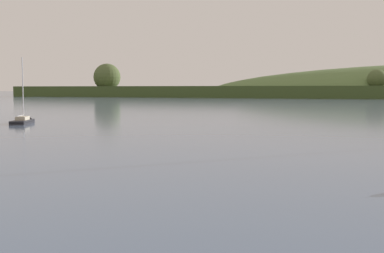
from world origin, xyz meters
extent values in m
sphere|color=#4C5B33|center=(-136.76, 242.32, 11.27)|extent=(15.63, 15.63, 15.63)
sphere|color=#4C5B33|center=(10.74, 243.07, 9.01)|extent=(9.19, 9.19, 9.19)
cube|color=#232328|center=(-26.89, 43.13, 0.01)|extent=(4.06, 5.77, 0.94)
cone|color=#232328|center=(-28.11, 45.62, 0.01)|extent=(2.17, 2.01, 1.73)
cube|color=black|center=(-26.89, 43.13, 0.26)|extent=(4.08, 5.78, 0.10)
cube|color=#BCB299|center=(-26.95, 43.25, 0.70)|extent=(2.20, 2.78, 0.45)
cylinder|color=silver|center=(-27.19, 43.75, 4.51)|extent=(0.13, 0.13, 8.07)
cylinder|color=silver|center=(-26.55, 42.44, 1.08)|extent=(1.37, 2.66, 0.10)
camera|label=1|loc=(17.06, -7.60, 4.51)|focal=46.28mm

